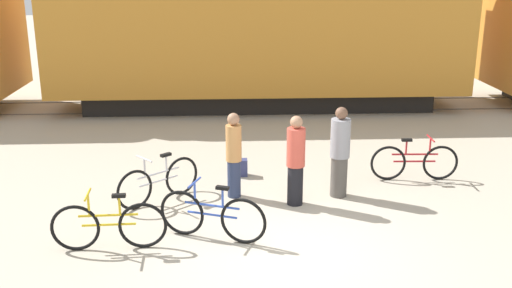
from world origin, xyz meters
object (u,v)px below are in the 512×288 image
Objects in this scene: person_in_red at (296,161)px; bicycle_yellow at (109,226)px; bicycle_maroon at (414,162)px; person_in_grey at (340,152)px; freight_train at (258,10)px; bicycle_blue at (212,216)px; person_in_tan at (234,155)px; backpack at (240,167)px; bicycle_silver at (159,182)px.

bicycle_yellow is at bearing -134.24° from person_in_red.
bicycle_maroon is 1.86m from person_in_grey.
freight_train is 21.72× the size of bicycle_yellow.
person_in_tan reaches higher than bicycle_blue.
freight_train is 21.59× the size of bicycle_maroon.
backpack is at bearing 139.20° from person_in_red.
backpack is at bearing 173.11° from bicycle_maroon.
bicycle_blue reaches higher than bicycle_yellow.
bicycle_silver is at bearing 73.38° from bicycle_yellow.
bicycle_yellow is 2.78m from person_in_tan.
person_in_red is at bearing 131.02° from person_in_tan.
person_in_red reaches higher than backpack.
bicycle_maroon is at bearing -6.89° from backpack.
bicycle_blue is at bearing -57.81° from bicycle_silver.
bicycle_silver is 0.85× the size of person_in_tan.
person_in_red is 4.76× the size of backpack.
backpack is (0.14, 1.10, -0.64)m from person_in_tan.
person_in_red is (-2.47, -1.10, 0.44)m from bicycle_maroon.
freight_train is at bearing 170.60° from person_in_grey.
bicycle_blue is 1.05× the size of person_in_tan.
bicycle_silver is at bearing 122.19° from bicycle_blue.
bicycle_maroon is at bearing 41.61° from person_in_red.
freight_train is 22.26× the size of person_in_grey.
person_in_red reaches higher than bicycle_yellow.
bicycle_yellow is at bearing -81.16° from person_in_grey.
person_in_red reaches higher than bicycle_maroon.
person_in_tan is at bearing -110.05° from person_in_grey.
bicycle_silver is at bearing -168.09° from person_in_red.
person_in_red is at bearing 42.48° from bicycle_blue.
bicycle_silver is 2.47m from person_in_red.
freight_train is 23.67× the size of person_in_tan.
bicycle_yellow is at bearing -106.62° from bicycle_silver.
bicycle_blue is 0.97× the size of bicycle_yellow.
backpack is at bearing 56.76° from bicycle_yellow.
bicycle_yellow reaches higher than bicycle_maroon.
person_in_grey is 1.04× the size of person_in_red.
freight_train is 7.92m from bicycle_silver.
bicycle_maroon is at bearing 31.72° from bicycle_blue.
person_in_grey is (1.10, -7.11, -1.95)m from freight_train.
person_in_grey reaches higher than bicycle_silver.
bicycle_blue is at bearing -100.14° from backpack.
person_in_red is at bearing 28.16° from bicycle_yellow.
freight_train is 6.54m from backpack.
bicycle_blue is 1.99m from person_in_red.
person_in_grey is (3.80, 1.94, 0.45)m from bicycle_yellow.
person_in_grey is 4.93× the size of backpack.
bicycle_maroon is 2.74m from person_in_red.
bicycle_maroon is at bearing 96.52° from person_in_grey.
person_in_red is (2.96, 1.58, 0.43)m from bicycle_yellow.
bicycle_blue is at bearing -119.92° from person_in_red.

